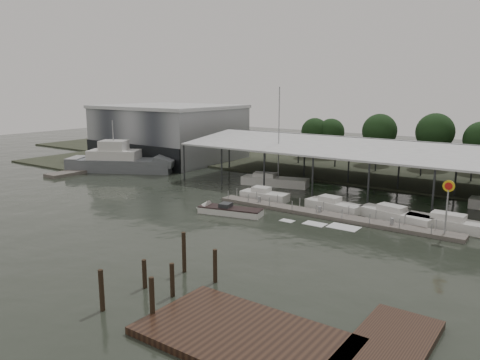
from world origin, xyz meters
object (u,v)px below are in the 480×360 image
Objects in this scene: grey_trawler at (121,162)px; speedboat_underway at (225,210)px; shell_fuel_sign at (448,197)px; white_sailboat at (274,181)px.

speedboat_underway is at bearing -48.69° from grey_trawler.
shell_fuel_sign is 0.39× the size of white_sailboat.
shell_fuel_sign is at bearing -178.93° from speedboat_underway.
white_sailboat is at bearing -90.72° from speedboat_underway.
grey_trawler is (-52.27, 5.52, -2.35)m from shell_fuel_sign.
white_sailboat is at bearing 157.29° from shell_fuel_sign.
speedboat_underway is (3.49, -16.15, -0.27)m from white_sailboat.
speedboat_underway is (-22.01, -5.48, -3.53)m from shell_fuel_sign.
shell_fuel_sign is 0.30× the size of grey_trawler.
white_sailboat is (26.77, 5.15, -0.92)m from grey_trawler.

